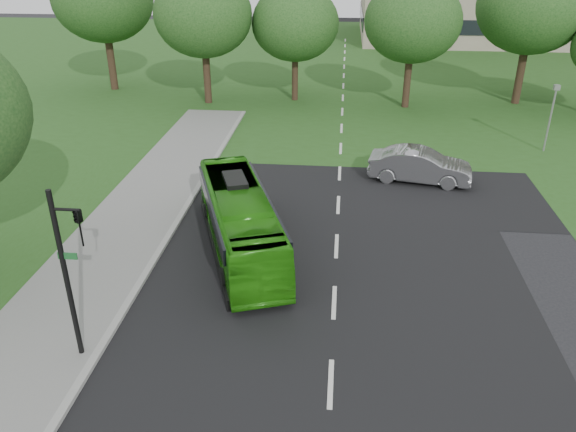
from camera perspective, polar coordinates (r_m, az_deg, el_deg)
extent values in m
plane|color=black|center=(18.26, 4.55, -12.36)|extent=(160.00, 160.00, 0.00)
cube|color=black|center=(36.10, 5.42, 7.90)|extent=(14.00, 120.00, 0.01)
cube|color=black|center=(30.47, 5.26, 4.34)|extent=(80.00, 12.00, 0.01)
cube|color=silver|center=(31.39, 5.29, 5.04)|extent=(0.15, 90.00, 0.01)
cube|color=#28521B|center=(60.34, 5.75, 15.42)|extent=(120.00, 60.00, 0.01)
cylinder|color=black|center=(44.13, -8.21, 13.58)|extent=(0.54, 0.54, 3.59)
ellipsoid|color=#164217|center=(43.36, -8.62, 19.57)|extent=(7.12, 7.12, 6.05)
cylinder|color=black|center=(44.57, 0.71, 13.68)|extent=(0.47, 0.47, 3.14)
ellipsoid|color=#164217|center=(43.84, 0.74, 18.99)|extent=(6.47, 6.47, 5.50)
cylinder|color=black|center=(43.42, 11.99, 12.98)|extent=(0.52, 0.52, 3.44)
ellipsoid|color=#164217|center=(42.65, 12.58, 18.78)|extent=(6.83, 6.83, 5.80)
cylinder|color=black|center=(46.87, 22.45, 12.84)|extent=(0.58, 0.58, 3.88)
ellipsoid|color=#164217|center=(46.11, 23.59, 18.93)|extent=(7.81, 7.81, 6.64)
cylinder|color=black|center=(50.01, -17.47, 14.42)|extent=(0.60, 0.60, 3.99)
imported|color=#298F12|center=(22.44, -4.90, -0.46)|extent=(5.17, 9.52, 2.60)
imported|color=#9D9DA1|center=(29.86, 13.27, 5.01)|extent=(5.45, 2.73, 1.72)
cylinder|color=black|center=(17.13, -21.57, -5.99)|extent=(0.15, 0.15, 5.52)
cylinder|color=black|center=(15.95, -21.63, 0.61)|extent=(0.77, 0.09, 0.09)
imported|color=black|center=(16.06, -20.43, -1.20)|extent=(0.26, 0.28, 1.10)
cube|color=#195926|center=(16.68, -21.50, -3.80)|extent=(0.55, 0.04, 0.20)
cylinder|color=gray|center=(36.42, 25.04, 8.76)|extent=(0.11, 0.11, 3.72)
cube|color=gray|center=(35.96, 25.64, 11.70)|extent=(0.33, 0.29, 0.28)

